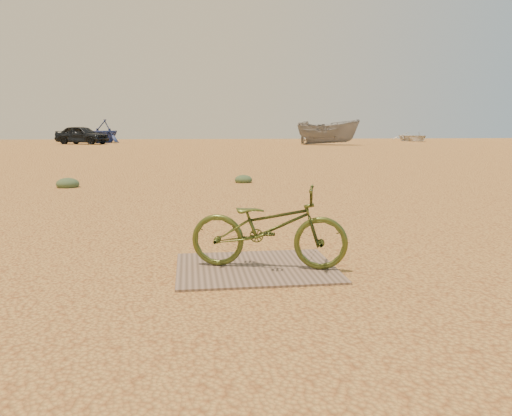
{
  "coord_description": "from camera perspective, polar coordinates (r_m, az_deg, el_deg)",
  "views": [
    {
      "loc": [
        -0.56,
        -5.06,
        1.37
      ],
      "look_at": [
        0.07,
        -0.33,
        0.61
      ],
      "focal_mm": 35.0,
      "sensor_mm": 36.0,
      "label": 1
    }
  ],
  "objects": [
    {
      "name": "boat_mid_right",
      "position": [
        42.15,
        8.19,
        8.56
      ],
      "size": [
        5.58,
        4.61,
        2.07
      ],
      "primitive_type": "imported",
      "rotation": [
        0.0,
        0.0,
        0.99
      ],
      "color": "slate",
      "rests_on": "ground"
    },
    {
      "name": "boat_far_left",
      "position": [
        49.82,
        -17.05,
        8.42
      ],
      "size": [
        5.2,
        5.44,
        2.22
      ],
      "primitive_type": "imported",
      "rotation": [
        0.0,
        0.0,
        -0.49
      ],
      "color": "navy",
      "rests_on": "ground"
    },
    {
      "name": "kale_a",
      "position": [
        12.53,
        -20.7,
        2.23
      ],
      "size": [
        0.52,
        0.52,
        0.29
      ],
      "primitive_type": "ellipsoid",
      "color": "#526847",
      "rests_on": "ground"
    },
    {
      "name": "car",
      "position": [
        46.18,
        -19.28,
        7.89
      ],
      "size": [
        5.02,
        3.76,
        1.59
      ],
      "primitive_type": "imported",
      "rotation": [
        0.0,
        0.0,
        1.11
      ],
      "color": "black",
      "rests_on": "ground"
    },
    {
      "name": "ground",
      "position": [
        5.27,
        -1.3,
        -5.99
      ],
      "size": [
        120.0,
        120.0,
        0.0
      ],
      "primitive_type": "plane",
      "color": "tan",
      "rests_on": "ground"
    },
    {
      "name": "boat_far_right",
      "position": [
        56.17,
        17.54,
        7.79
      ],
      "size": [
        3.38,
        4.72,
        0.97
      ],
      "primitive_type": "imported",
      "rotation": [
        0.0,
        0.0,
        -0.0
      ],
      "color": "silver",
      "rests_on": "ground"
    },
    {
      "name": "kale_b",
      "position": [
        12.79,
        -1.44,
        2.94
      ],
      "size": [
        0.45,
        0.45,
        0.25
      ],
      "primitive_type": "ellipsoid",
      "color": "#526847",
      "rests_on": "ground"
    },
    {
      "name": "plywood_board",
      "position": [
        4.96,
        -0.0,
        -6.83
      ],
      "size": [
        1.55,
        1.25,
        0.02
      ],
      "primitive_type": "cube",
      "color": "#846B5B",
      "rests_on": "ground"
    },
    {
      "name": "bicycle",
      "position": [
        4.85,
        1.46,
        -2.19
      ],
      "size": [
        1.61,
        0.92,
        0.8
      ],
      "primitive_type": "imported",
      "rotation": [
        0.0,
        0.0,
        1.3
      ],
      "color": "#42501E",
      "rests_on": "plywood_board"
    }
  ]
}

